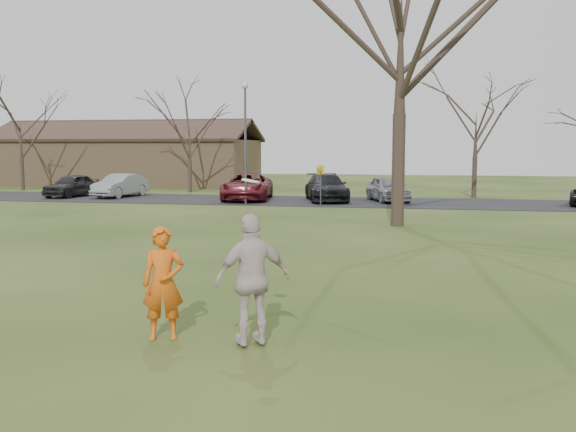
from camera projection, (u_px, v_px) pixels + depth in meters
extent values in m
plane|color=#1E380F|center=(237.00, 339.00, 9.87)|extent=(120.00, 120.00, 0.00)
cube|color=black|center=(366.00, 202.00, 34.22)|extent=(62.00, 6.50, 0.04)
imported|color=#D35811|center=(163.00, 283.00, 9.80)|extent=(0.74, 0.61, 1.76)
imported|color=black|center=(72.00, 185.00, 37.63)|extent=(2.05, 4.10, 1.34)
imported|color=gray|center=(121.00, 185.00, 37.47)|extent=(2.02, 4.28, 1.36)
imported|color=maroon|center=(247.00, 187.00, 35.31)|extent=(3.15, 5.62, 1.48)
imported|color=black|center=(326.00, 187.00, 34.77)|extent=(3.29, 5.39, 1.46)
imported|color=gray|center=(388.00, 188.00, 34.42)|extent=(2.89, 4.38, 1.38)
imported|color=beige|center=(253.00, 279.00, 9.39)|extent=(1.22, 1.02, 1.95)
cylinder|color=white|center=(251.00, 181.00, 9.23)|extent=(0.27, 0.27, 0.08)
cube|color=#8C6D4C|center=(128.00, 162.00, 50.66)|extent=(20.00, 8.00, 3.50)
cube|color=#33231C|center=(115.00, 130.00, 48.39)|extent=(20.60, 4.40, 1.78)
cube|color=#33231C|center=(138.00, 131.00, 52.39)|extent=(20.60, 4.40, 1.78)
cube|color=#38281E|center=(126.00, 122.00, 50.32)|extent=(20.60, 0.45, 0.20)
cylinder|color=#47474C|center=(245.00, 146.00, 32.65)|extent=(0.12, 0.12, 6.00)
sphere|color=beige|center=(245.00, 85.00, 32.32)|extent=(0.34, 0.34, 0.34)
cylinder|color=#47474C|center=(321.00, 187.00, 31.59)|extent=(0.06, 0.06, 2.00)
cube|color=yellow|center=(321.00, 170.00, 31.50)|extent=(0.35, 0.35, 0.45)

